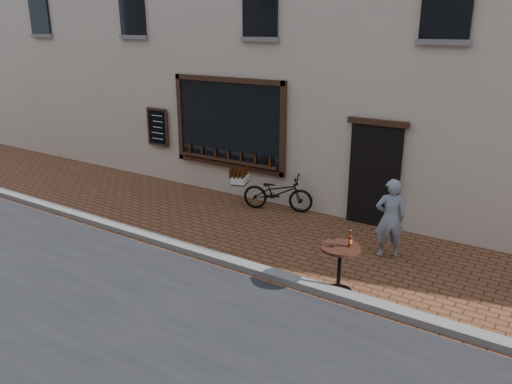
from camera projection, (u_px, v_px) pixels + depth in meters
The scene contains 5 objects.
ground at pixel (203, 262), 9.17m from camera, with size 90.00×90.00×0.00m, color brown.
kerb at pixel (210, 255), 9.31m from camera, with size 90.00×0.25×0.12m, color slate.
cargo_bicycle at pixel (276, 192), 11.65m from camera, with size 1.98×1.08×0.93m.
bistro_table at pixel (340, 260), 7.95m from camera, with size 0.64×0.64×1.10m.
pedestrian at pixel (390, 218), 9.19m from camera, with size 0.56×0.36×1.52m, color gray.
Camera 1 is at (5.35, -6.41, 4.13)m, focal length 35.00 mm.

